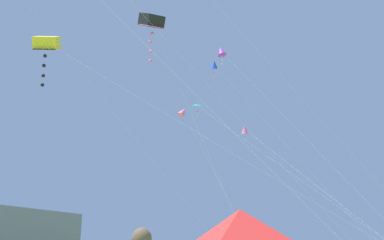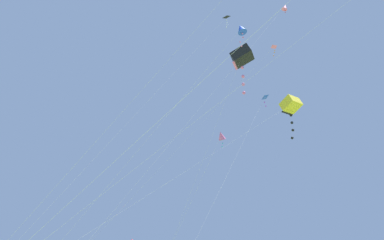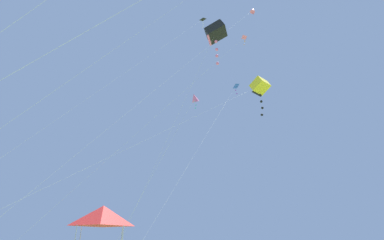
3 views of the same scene
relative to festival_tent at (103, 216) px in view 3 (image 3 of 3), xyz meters
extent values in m
pyramid|color=red|center=(0.00, 0.00, 0.00)|extent=(3.19, 3.19, 1.35)
cylinder|color=silver|center=(1.10, 2.58, 6.63)|extent=(1.43, 17.85, 20.33)
pyramid|color=pink|center=(0.38, 11.49, 16.83)|extent=(0.71, 0.70, 0.17)
sphere|color=orange|center=(0.35, 11.57, 16.45)|extent=(0.08, 0.08, 0.08)
sphere|color=orange|center=(0.47, 11.48, 16.21)|extent=(0.08, 0.08, 0.08)
sphere|color=orange|center=(0.32, 11.46, 15.98)|extent=(0.08, 0.08, 0.08)
cylinder|color=silver|center=(5.62, 2.74, 1.87)|extent=(1.24, 5.20, 10.83)
cone|color=pink|center=(5.00, 5.33, 7.29)|extent=(0.84, 0.85, 0.75)
sphere|color=#2DBCD1|center=(5.05, 5.32, 6.96)|extent=(0.08, 0.08, 0.08)
sphere|color=#2DBCD1|center=(5.06, 5.41, 6.74)|extent=(0.08, 0.08, 0.08)
sphere|color=#2DBCD1|center=(5.04, 5.37, 6.52)|extent=(0.08, 0.08, 0.08)
cylinder|color=silver|center=(2.40, -0.44, 9.04)|extent=(11.78, 17.81, 25.15)
pyramid|color=black|center=(-3.49, 8.45, 21.65)|extent=(0.58, 0.71, 0.28)
sphere|color=white|center=(-3.45, 8.46, 21.24)|extent=(0.09, 0.09, 0.09)
sphere|color=white|center=(-3.43, 8.48, 20.98)|extent=(0.09, 0.09, 0.09)
sphere|color=white|center=(-3.41, 8.47, 20.72)|extent=(0.09, 0.09, 0.09)
sphere|color=white|center=(-3.42, 8.41, 20.46)|extent=(0.09, 0.09, 0.09)
cylinder|color=silver|center=(3.98, 1.69, 4.02)|extent=(7.12, 22.00, 15.13)
cube|color=yellow|center=(0.42, 12.69, 11.59)|extent=(1.98, 1.97, 1.32)
cube|color=black|center=(0.42, 12.69, 11.17)|extent=(1.55, 1.70, 0.63)
sphere|color=black|center=(0.36, 12.65, 10.65)|extent=(0.23, 0.23, 0.23)
sphere|color=black|center=(0.38, 12.67, 10.00)|extent=(0.23, 0.23, 0.23)
sphere|color=black|center=(0.43, 12.69, 9.35)|extent=(0.23, 0.23, 0.23)
sphere|color=black|center=(0.37, 12.61, 8.70)|extent=(0.23, 0.23, 0.23)
cylinder|color=silver|center=(1.40, 6.63, 5.08)|extent=(10.44, 10.96, 17.24)
pyramid|color=blue|center=(-3.82, 12.07, 13.75)|extent=(1.03, 0.92, 0.45)
sphere|color=purple|center=(-3.79, 12.04, 13.20)|extent=(0.12, 0.12, 0.12)
sphere|color=purple|center=(-3.85, 12.17, 12.85)|extent=(0.12, 0.12, 0.12)
cylinder|color=silver|center=(15.81, 0.85, 4.43)|extent=(3.75, 19.09, 15.94)
cylinder|color=silver|center=(12.07, -0.58, 4.51)|extent=(4.06, 11.79, 16.11)
cylinder|color=silver|center=(4.92, 3.90, 5.10)|extent=(1.55, 6.82, 17.28)
cube|color=black|center=(4.15, 7.31, 13.74)|extent=(1.90, 2.06, 1.55)
cube|color=pink|center=(4.15, 7.31, 13.31)|extent=(1.56, 1.70, 0.84)
sphere|color=pink|center=(4.20, 7.27, 12.79)|extent=(0.23, 0.23, 0.23)
sphere|color=pink|center=(4.11, 7.33, 12.13)|extent=(0.23, 0.23, 0.23)
sphere|color=pink|center=(4.20, 7.30, 11.47)|extent=(0.23, 0.23, 0.23)
sphere|color=pink|center=(4.18, 7.33, 10.81)|extent=(0.23, 0.23, 0.23)
cylinder|color=silver|center=(4.29, 3.85, 9.14)|extent=(10.58, 19.20, 25.36)
cone|color=pink|center=(-0.99, 13.44, 21.82)|extent=(0.62, 0.70, 0.75)
sphere|color=red|center=(-1.07, 13.47, 21.47)|extent=(0.09, 0.09, 0.09)
sphere|color=red|center=(-0.97, 13.44, 21.23)|extent=(0.09, 0.09, 0.09)
camera|label=1|loc=(-17.38, -6.27, -1.06)|focal=40.00mm
camera|label=2|loc=(31.76, -2.08, -0.17)|focal=40.00mm
camera|label=3|loc=(22.49, 0.93, -1.64)|focal=28.00mm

